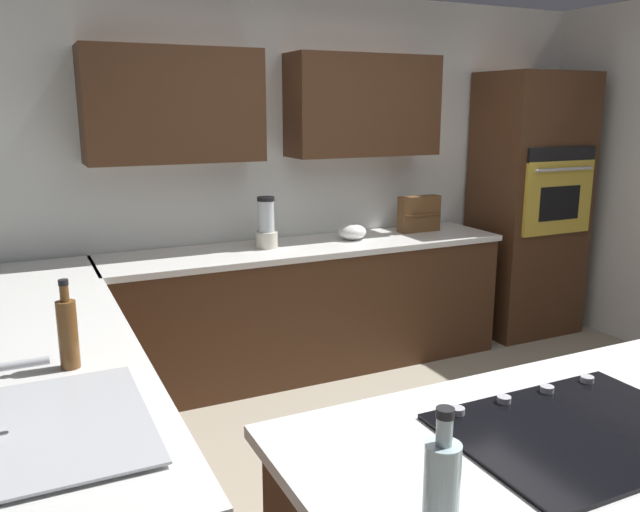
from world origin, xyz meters
TOP-DOWN VIEW (x-y plane):
  - ground_plane at (0.00, 0.00)m, footprint 14.00×14.00m
  - wall_back at (0.07, -2.04)m, footprint 6.00×0.44m
  - lower_cabinets_back at (0.10, -1.72)m, footprint 2.80×0.60m
  - countertop_back at (0.10, -1.72)m, footprint 2.84×0.64m
  - lower_cabinets_side at (1.82, -0.55)m, footprint 0.60×2.90m
  - countertop_side at (1.82, -0.55)m, footprint 0.64×2.94m
  - island_top at (0.47, 1.01)m, footprint 1.74×0.93m
  - wall_oven at (-1.85, -1.72)m, footprint 0.80×0.66m
  - sink_unit at (1.83, 0.34)m, footprint 0.46×0.70m
  - cooktop at (0.47, 1.00)m, footprint 0.76×0.56m
  - blender at (0.40, -1.75)m, footprint 0.15×0.15m
  - mixing_bowl at (-0.25, -1.75)m, footprint 0.20×0.20m
  - spice_rack at (-0.85, -1.80)m, footprint 0.33×0.11m
  - dish_soap_bottle at (1.77, -0.14)m, footprint 0.07×0.07m
  - oil_bottle at (1.16, 1.26)m, footprint 0.08×0.08m

SIDE VIEW (x-z plane):
  - ground_plane at x=0.00m, z-range 0.00..0.00m
  - lower_cabinets_back at x=0.10m, z-range 0.00..0.86m
  - lower_cabinets_side at x=1.82m, z-range 0.00..0.86m
  - countertop_back at x=0.10m, z-range 0.86..0.90m
  - countertop_side at x=1.82m, z-range 0.86..0.90m
  - island_top at x=0.47m, z-range 0.86..0.90m
  - cooktop at x=0.47m, z-range 0.89..0.92m
  - sink_unit at x=1.83m, z-range 0.80..1.03m
  - mixing_bowl at x=-0.25m, z-range 0.90..1.01m
  - spice_rack at x=-0.85m, z-range 0.90..1.17m
  - dish_soap_bottle at x=1.77m, z-range 0.87..1.20m
  - oil_bottle at x=1.16m, z-range 0.87..1.20m
  - wall_oven at x=-1.85m, z-range 0.00..2.09m
  - blender at x=0.40m, z-range 0.88..1.22m
  - wall_back at x=0.07m, z-range 0.13..2.73m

